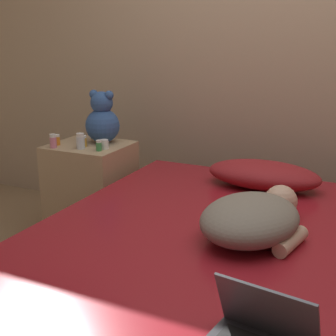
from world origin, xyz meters
The scene contains 13 objects.
ground_plane centered at (0.00, 0.00, 0.00)m, with size 12.00×12.00×0.00m, color #937551.
wall_back centered at (0.00, 1.23, 1.30)m, with size 8.00×0.06×2.60m.
bed centered at (0.00, 0.00, 0.24)m, with size 1.64×1.90×0.49m.
nightstand centered at (-1.11, 0.62, 0.31)m, with size 0.47×0.43×0.63m.
pillow centered at (-0.03, 0.67, 0.56)m, with size 0.61×0.32×0.14m.
person_lying centered at (0.10, 0.02, 0.57)m, with size 0.46×0.64×0.18m.
teddy_bear centered at (-1.07, 0.70, 0.77)m, with size 0.21×0.21×0.33m.
bottle_amber centered at (-1.11, 0.56, 0.66)m, with size 0.04×0.04×0.07m.
bottle_orange centered at (-1.28, 0.52, 0.66)m, with size 0.03×0.03×0.07m.
bottle_clear centered at (-1.09, 0.50, 0.67)m, with size 0.05×0.05×0.09m.
bottle_white centered at (-0.97, 0.56, 0.65)m, with size 0.05×0.05×0.06m.
bottle_pink centered at (-1.26, 0.46, 0.67)m, with size 0.04×0.04×0.08m.
bottle_green centered at (-0.97, 0.51, 0.66)m, with size 0.03×0.03×0.06m.
Camera 1 is at (0.54, -1.71, 1.30)m, focal length 50.00 mm.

